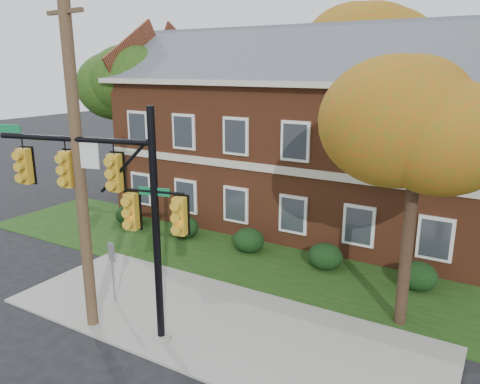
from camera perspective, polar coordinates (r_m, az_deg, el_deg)
The scene contains 15 objects.
ground at distance 14.58m, azimuth -5.43°, elevation -17.42°, with size 120.00×120.00×0.00m, color black.
sidewalk at distance 15.26m, azimuth -3.15°, elevation -15.61°, with size 14.00×5.00×0.08m, color gray.
grass_strip at distance 19.15m, azimuth 5.27°, elevation -9.03°, with size 30.00×6.00×0.04m, color #193811.
apartment_building at distance 23.91m, azimuth 7.40°, elevation 8.15°, with size 18.80×8.80×9.74m.
hedge_far_left at distance 24.40m, azimuth -13.40°, elevation -2.75°, with size 1.40×1.26×1.05m, color black.
hedge_left at distance 22.21m, azimuth -6.84°, elevation -4.22°, with size 1.40×1.26×1.05m, color black.
hedge_center at distance 20.38m, azimuth 1.06°, elevation -5.90°, with size 1.40×1.26×1.05m, color black.
hedge_right at distance 19.03m, azimuth 10.35°, elevation -7.73°, with size 1.40×1.26×1.05m, color black.
hedge_far_right at distance 18.25m, azimuth 20.82°, elevation -9.53°, with size 1.40×1.26×1.05m, color black.
tree_near_right at distance 13.94m, azimuth 21.97°, elevation 9.27°, with size 4.50×4.25×8.58m.
tree_left_rear at distance 28.19m, azimuth -12.36°, elevation 12.42°, with size 5.40×5.10×8.88m.
tree_far_rear at distance 30.74m, azimuth 16.14°, elevation 16.42°, with size 6.84×6.46×11.52m.
traffic_signal at distance 13.54m, azimuth -14.96°, elevation -0.77°, with size 6.00×1.57×6.84m.
utility_pole at distance 14.07m, azimuth -19.06°, elevation 2.94°, with size 1.55×0.37×9.98m.
sign_post at distance 16.25m, azimuth -15.32°, elevation -8.38°, with size 0.32×0.09×2.21m.
Camera 1 is at (7.37, -9.86, 7.82)m, focal length 35.00 mm.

